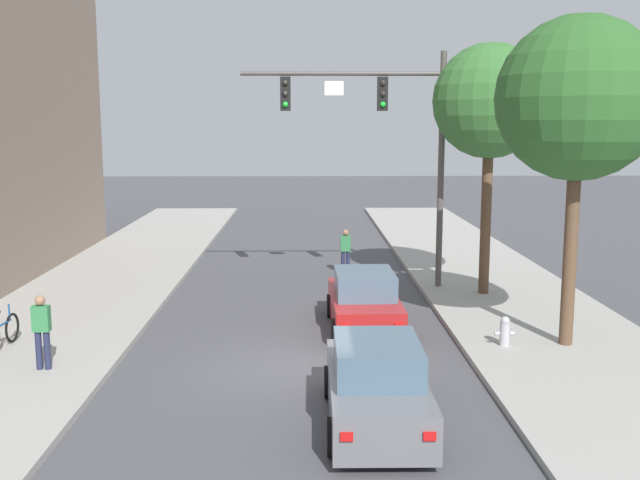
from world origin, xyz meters
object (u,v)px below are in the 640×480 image
at_px(bicycle_leaning, 2,333).
at_px(fire_hydrant, 505,331).
at_px(street_tree_second, 490,102).
at_px(traffic_signal_mast, 385,126).
at_px(car_lead_red, 364,303).
at_px(street_tree_nearest, 578,100).
at_px(pedestrian_crossing_road, 345,249).
at_px(car_following_grey, 376,386).
at_px(pedestrian_sidewalk_left_walker, 42,328).

height_order(bicycle_leaning, fire_hydrant, bicycle_leaning).
distance_m(fire_hydrant, street_tree_second, 7.87).
relative_size(traffic_signal_mast, car_lead_red, 1.76).
height_order(traffic_signal_mast, street_tree_nearest, street_tree_nearest).
bearing_deg(bicycle_leaning, car_lead_red, 12.81).
height_order(traffic_signal_mast, car_lead_red, traffic_signal_mast).
relative_size(pedestrian_crossing_road, street_tree_second, 0.21).
bearing_deg(car_lead_red, bicycle_leaning, -167.19).
bearing_deg(bicycle_leaning, street_tree_nearest, 0.47).
xyz_separation_m(pedestrian_crossing_road, street_tree_nearest, (4.83, -9.10, 5.04)).
distance_m(fire_hydrant, street_tree_nearest, 5.66).
height_order(fire_hydrant, street_tree_second, street_tree_second).
relative_size(street_tree_nearest, street_tree_second, 1.01).
bearing_deg(car_following_grey, pedestrian_sidewalk_left_walker, 158.56).
bearing_deg(pedestrian_crossing_road, fire_hydrant, -70.23).
bearing_deg(pedestrian_sidewalk_left_walker, street_tree_nearest, 7.64).
bearing_deg(pedestrian_sidewalk_left_walker, bicycle_leaning, 134.64).
relative_size(pedestrian_sidewalk_left_walker, street_tree_nearest, 0.21).
relative_size(bicycle_leaning, street_tree_nearest, 0.23).
relative_size(traffic_signal_mast, street_tree_nearest, 0.97).
xyz_separation_m(pedestrian_crossing_road, bicycle_leaning, (-8.61, -9.21, -0.37)).
bearing_deg(car_lead_red, fire_hydrant, -31.62).
relative_size(traffic_signal_mast, fire_hydrant, 10.42).
xyz_separation_m(traffic_signal_mast, pedestrian_sidewalk_left_walker, (-8.21, -8.06, -4.27)).
bearing_deg(street_tree_nearest, car_following_grey, -139.09).
bearing_deg(bicycle_leaning, traffic_signal_mast, 34.10).
relative_size(car_following_grey, fire_hydrant, 5.91).
distance_m(bicycle_leaning, street_tree_nearest, 14.48).
distance_m(pedestrian_sidewalk_left_walker, bicycle_leaning, 2.17).
xyz_separation_m(car_following_grey, street_tree_second, (4.31, 9.75, 5.32)).
height_order(car_following_grey, pedestrian_sidewalk_left_walker, pedestrian_sidewalk_left_walker).
distance_m(car_lead_red, fire_hydrant, 3.79).
relative_size(car_lead_red, street_tree_nearest, 0.55).
height_order(pedestrian_sidewalk_left_walker, bicycle_leaning, pedestrian_sidewalk_left_walker).
xyz_separation_m(traffic_signal_mast, bicycle_leaning, (-9.69, -6.56, -4.80)).
bearing_deg(street_tree_second, pedestrian_sidewalk_left_walker, -148.06).
bearing_deg(car_following_grey, car_lead_red, 87.51).
distance_m(traffic_signal_mast, street_tree_second, 3.30).
relative_size(pedestrian_crossing_road, street_tree_nearest, 0.21).
relative_size(pedestrian_sidewalk_left_walker, fire_hydrant, 2.28).
xyz_separation_m(fire_hydrant, street_tree_second, (0.82, 5.53, 5.54)).
bearing_deg(car_following_grey, bicycle_leaning, 153.38).
height_order(pedestrian_sidewalk_left_walker, fire_hydrant, pedestrian_sidewalk_left_walker).
xyz_separation_m(pedestrian_sidewalk_left_walker, fire_hydrant, (10.44, 1.49, -0.56)).
relative_size(car_lead_red, pedestrian_sidewalk_left_walker, 2.60).
height_order(bicycle_leaning, street_tree_nearest, street_tree_nearest).
bearing_deg(pedestrian_sidewalk_left_walker, fire_hydrant, 8.13).
xyz_separation_m(traffic_signal_mast, car_lead_red, (-0.99, -4.58, -4.61)).
bearing_deg(bicycle_leaning, fire_hydrant, -0.01).
relative_size(car_lead_red, pedestrian_crossing_road, 2.60).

